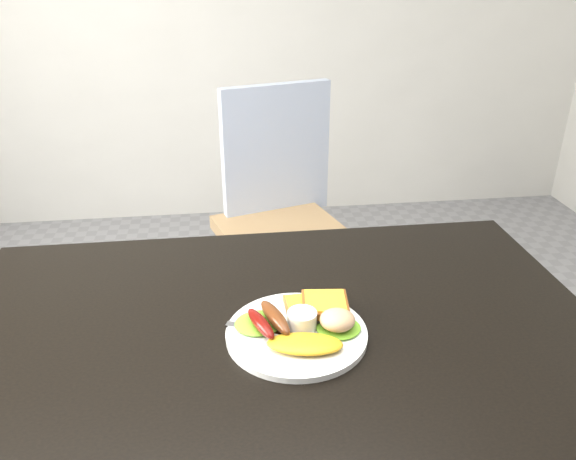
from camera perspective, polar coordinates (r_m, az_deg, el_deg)
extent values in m
cube|color=black|center=(1.04, -1.06, -11.07)|extent=(1.20, 0.80, 0.04)
cube|color=#9D7A51|center=(2.04, -0.56, -0.42)|extent=(0.53, 0.53, 0.05)
imported|color=navy|center=(1.43, -6.99, -1.36)|extent=(0.59, 0.50, 1.41)
cylinder|color=white|center=(1.01, 0.87, -10.47)|extent=(0.25, 0.25, 0.01)
ellipsoid|color=#4D8C1A|center=(1.02, -2.98, -9.40)|extent=(0.10, 0.10, 0.01)
ellipsoid|color=#4C901B|center=(1.01, 5.16, -9.88)|extent=(0.09, 0.08, 0.01)
ellipsoid|color=#E7A30A|center=(0.96, 1.73, -11.49)|extent=(0.14, 0.08, 0.02)
ellipsoid|color=#670506|center=(0.99, -2.79, -9.45)|extent=(0.06, 0.10, 0.02)
ellipsoid|color=#5E2811|center=(1.00, -1.33, -8.86)|extent=(0.06, 0.11, 0.03)
cylinder|color=white|center=(1.00, 1.44, -9.09)|extent=(0.06, 0.06, 0.03)
cube|color=olive|center=(1.06, 1.44, -7.65)|extent=(0.07, 0.07, 0.01)
cube|color=brown|center=(1.04, 3.80, -7.57)|extent=(0.09, 0.09, 0.01)
ellipsoid|color=beige|center=(0.99, 5.03, -9.09)|extent=(0.07, 0.06, 0.03)
cube|color=#ADAFB7|center=(1.00, -1.36, -10.33)|extent=(0.17, 0.08, 0.00)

